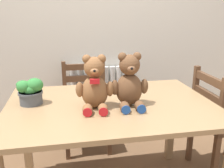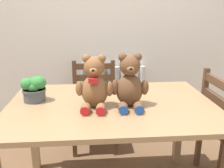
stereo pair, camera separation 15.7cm
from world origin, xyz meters
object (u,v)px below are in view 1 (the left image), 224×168
Objects in this scene: wooden_chair_side at (221,122)px; teddy_bear_right at (130,83)px; teddy_bear_left at (95,86)px; potted_plant at (30,91)px; wooden_chair_behind at (86,104)px.

wooden_chair_side is 0.97m from teddy_bear_right.
teddy_bear_left is 0.22m from teddy_bear_right.
teddy_bear_right reaches higher than potted_plant.
wooden_chair_behind is at bearing 60.30° from potted_plant.
wooden_chair_behind is at bearing -72.17° from teddy_bear_right.
wooden_chair_side is 2.65× the size of teddy_bear_left.
wooden_chair_behind is 0.98m from teddy_bear_left.
wooden_chair_side is 5.12× the size of potted_plant.
wooden_chair_behind is 0.92m from potted_plant.
teddy_bear_right reaches higher than teddy_bear_left.
potted_plant is (-0.63, 0.15, -0.06)m from teddy_bear_right.
wooden_chair_side is (1.06, -0.65, 0.02)m from wooden_chair_behind.
potted_plant is (-1.47, -0.06, 0.38)m from wooden_chair_side.
wooden_chair_behind is 0.95× the size of wooden_chair_side.
teddy_bear_right is (-0.84, -0.21, 0.44)m from wooden_chair_side.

